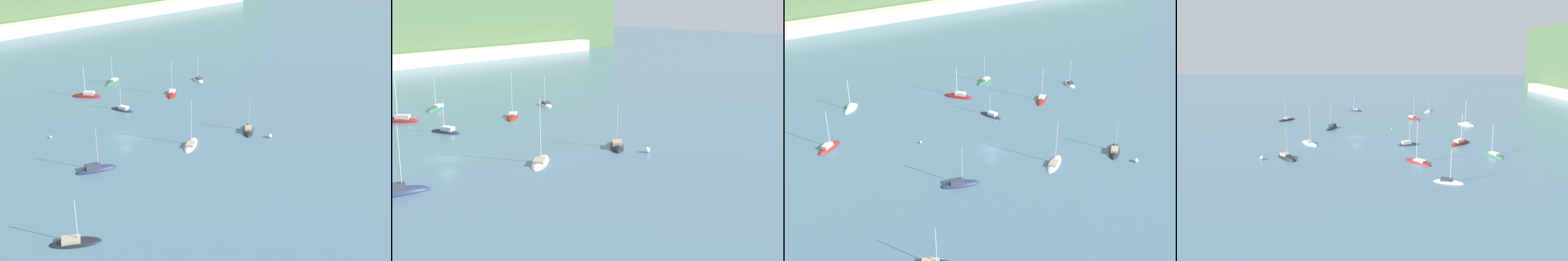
# 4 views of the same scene
# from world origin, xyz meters

# --- Properties ---
(ground_plane) EXTENTS (600.00, 600.00, 0.00)m
(ground_plane) POSITION_xyz_m (0.00, 0.00, 0.00)
(ground_plane) COLOR slate
(sailboat_0) EXTENTS (3.76, 6.16, 7.25)m
(sailboat_0) POSITION_xyz_m (38.20, 19.92, 0.09)
(sailboat_0) COLOR white
(sailboat_0) RESTS_ON ground_plane
(sailboat_2) EXTENTS (7.06, 6.90, 9.93)m
(sailboat_2) POSITION_xyz_m (25.11, 15.36, 0.08)
(sailboat_2) COLOR maroon
(sailboat_2) RESTS_ON ground_plane
(sailboat_3) EXTENTS (3.93, 6.53, 6.65)m
(sailboat_3) POSITION_xyz_m (8.76, 14.18, 0.13)
(sailboat_3) COLOR #232D4C
(sailboat_3) RESTS_ON ground_plane
(sailboat_5) EXTENTS (6.69, 6.50, 8.15)m
(sailboat_5) POSITION_xyz_m (22.55, -14.76, 0.09)
(sailboat_5) COLOR black
(sailboat_5) RESTS_ON ground_plane
(sailboat_6) EXTENTS (8.14, 4.24, 9.60)m
(sailboat_6) POSITION_xyz_m (-12.72, -8.93, 0.13)
(sailboat_6) COLOR #232D4C
(sailboat_6) RESTS_ON ground_plane
(sailboat_9) EXTENTS (7.49, 6.51, 10.37)m
(sailboat_9) POSITION_xyz_m (8.12, -12.13, 0.09)
(sailboat_9) COLOR silver
(sailboat_9) RESTS_ON ground_plane
(sailboat_10) EXTENTS (6.82, 7.02, 9.22)m
(sailboat_10) POSITION_xyz_m (7.30, 28.25, 0.12)
(sailboat_10) COLOR maroon
(sailboat_10) RESTS_ON ground_plane
(sailboat_12) EXTENTS (7.21, 4.81, 8.11)m
(sailboat_12) POSITION_xyz_m (18.85, 33.69, 0.09)
(sailboat_12) COLOR #2D6647
(sailboat_12) RESTS_ON ground_plane
(mooring_buoy_0) EXTENTS (0.88, 0.88, 0.88)m
(mooring_buoy_0) POSITION_xyz_m (23.51, -20.23, 0.44)
(mooring_buoy_0) COLOR white
(mooring_buoy_0) RESTS_ON ground_plane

